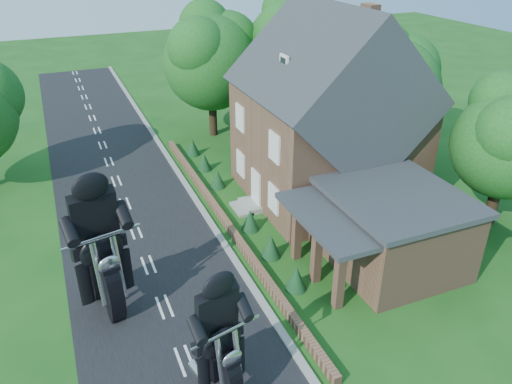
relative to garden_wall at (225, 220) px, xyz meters
name	(u,v)px	position (x,y,z in m)	size (l,w,h in m)	color
ground	(164,307)	(-4.30, -5.00, -0.20)	(120.00, 120.00, 0.00)	#164914
road	(164,307)	(-4.30, -5.00, -0.19)	(7.00, 80.00, 0.02)	black
kerb	(250,283)	(-0.65, -5.00, -0.14)	(0.30, 80.00, 0.12)	gray
garden_wall	(225,220)	(0.00, 0.00, 0.00)	(0.30, 22.00, 0.40)	brown
house	(327,120)	(6.19, 1.00, 4.14)	(9.54, 8.64, 10.24)	brown
annex	(389,228)	(5.57, -5.80, 1.57)	(7.05, 5.94, 3.44)	brown
tree_house_right	(395,80)	(12.35, 3.62, 4.99)	(6.51, 6.00, 8.40)	black
tree_behind_house	(302,42)	(9.88, 11.14, 6.03)	(7.81, 7.20, 10.08)	black
tree_behind_left	(216,53)	(3.86, 12.13, 5.53)	(6.94, 6.40, 9.16)	black
shrub_a	(296,278)	(1.00, -6.00, 0.35)	(0.90, 0.90, 1.10)	#103419
shrub_b	(271,246)	(1.00, -3.50, 0.35)	(0.90, 0.90, 1.10)	#103419
shrub_c	(250,220)	(1.00, -1.00, 0.35)	(0.90, 0.90, 1.10)	#103419
shrub_d	(217,178)	(1.00, 4.00, 0.35)	(0.90, 0.90, 1.10)	#103419
shrub_e	(204,162)	(1.00, 6.50, 0.35)	(0.90, 0.90, 1.10)	#103419
shrub_f	(193,147)	(1.00, 9.00, 0.35)	(0.90, 0.90, 1.10)	#103419
motorcycle_lead	(220,378)	(-3.62, -9.80, 0.54)	(0.40, 1.58, 1.47)	black
motorcycle_follow	(107,291)	(-6.29, -4.26, 0.70)	(0.49, 1.93, 1.80)	black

